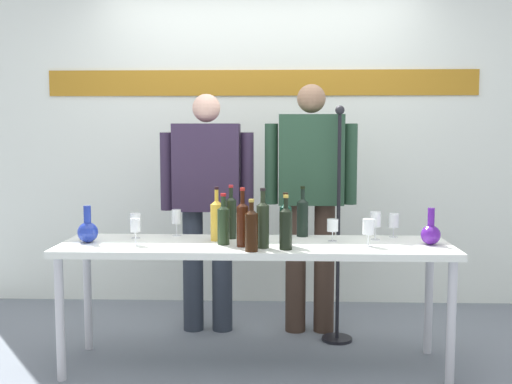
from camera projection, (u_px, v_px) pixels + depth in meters
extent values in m
plane|color=slate|center=(255.00, 366.00, 3.61)|extent=(10.00, 10.00, 0.00)
cube|color=white|center=(262.00, 117.00, 4.88)|extent=(4.84, 0.10, 3.00)
cube|color=#B77C1F|center=(262.00, 83.00, 4.80)|extent=(3.39, 0.01, 0.20)
cube|color=white|center=(255.00, 247.00, 3.54)|extent=(2.26, 0.59, 0.04)
cylinder|color=silver|center=(60.00, 319.00, 3.36)|extent=(0.05, 0.05, 0.69)
cylinder|color=silver|center=(451.00, 324.00, 3.29)|extent=(0.05, 0.05, 0.69)
cylinder|color=silver|center=(88.00, 295.00, 3.85)|extent=(0.05, 0.05, 0.69)
cylinder|color=silver|center=(429.00, 299.00, 3.78)|extent=(0.05, 0.05, 0.69)
sphere|color=#20359E|center=(88.00, 232.00, 3.55)|extent=(0.12, 0.12, 0.12)
cylinder|color=#20359E|center=(87.00, 215.00, 3.54)|extent=(0.04, 0.04, 0.11)
sphere|color=#541B90|center=(431.00, 235.00, 3.48)|extent=(0.11, 0.11, 0.11)
cylinder|color=#541B90|center=(431.00, 217.00, 3.47)|extent=(0.04, 0.04, 0.11)
cylinder|color=#29303B|center=(193.00, 270.00, 4.23)|extent=(0.14, 0.14, 0.84)
cylinder|color=#29303B|center=(222.00, 270.00, 4.22)|extent=(0.14, 0.14, 0.84)
cube|color=#372943|center=(207.00, 167.00, 4.15)|extent=(0.45, 0.22, 0.59)
cylinder|color=#372943|center=(167.00, 171.00, 4.17)|extent=(0.09, 0.09, 0.53)
cylinder|color=#372943|center=(247.00, 172.00, 4.15)|extent=(0.09, 0.09, 0.53)
sphere|color=beige|center=(206.00, 108.00, 4.12)|extent=(0.19, 0.19, 0.19)
cylinder|color=#3C2B21|center=(296.00, 268.00, 4.20)|extent=(0.14, 0.14, 0.89)
cylinder|color=#3C2B21|center=(324.00, 268.00, 4.19)|extent=(0.14, 0.14, 0.89)
cube|color=#294A34|center=(311.00, 160.00, 4.12)|extent=(0.44, 0.22, 0.61)
cylinder|color=#294A34|center=(271.00, 164.00, 4.14)|extent=(0.09, 0.09, 0.55)
cylinder|color=#294A34|center=(350.00, 164.00, 4.12)|extent=(0.09, 0.09, 0.55)
sphere|color=#956F54|center=(311.00, 99.00, 4.08)|extent=(0.19, 0.19, 0.19)
cylinder|color=#232D1C|center=(263.00, 227.00, 3.38)|extent=(0.07, 0.07, 0.24)
cone|color=#232D1C|center=(263.00, 203.00, 3.37)|extent=(0.07, 0.07, 0.03)
cylinder|color=#232D1C|center=(263.00, 198.00, 3.36)|extent=(0.03, 0.03, 0.08)
cylinder|color=black|center=(263.00, 189.00, 3.36)|extent=(0.03, 0.03, 0.02)
cylinder|color=#351408|center=(243.00, 226.00, 3.42)|extent=(0.07, 0.07, 0.23)
cone|color=#351408|center=(243.00, 204.00, 3.41)|extent=(0.07, 0.07, 0.03)
cylinder|color=#351408|center=(243.00, 198.00, 3.41)|extent=(0.02, 0.02, 0.09)
cylinder|color=#B0221B|center=(242.00, 189.00, 3.40)|extent=(0.03, 0.03, 0.02)
cylinder|color=#0F3525|center=(285.00, 226.00, 3.45)|extent=(0.07, 0.07, 0.22)
cone|color=#0F3525|center=(286.00, 205.00, 3.44)|extent=(0.07, 0.07, 0.03)
cylinder|color=#0F3525|center=(286.00, 201.00, 3.44)|extent=(0.03, 0.03, 0.07)
cylinder|color=black|center=(286.00, 194.00, 3.43)|extent=(0.03, 0.03, 0.02)
cylinder|color=black|center=(286.00, 231.00, 3.33)|extent=(0.07, 0.07, 0.21)
cone|color=black|center=(286.00, 209.00, 3.32)|extent=(0.07, 0.07, 0.03)
cylinder|color=black|center=(286.00, 205.00, 3.32)|extent=(0.02, 0.02, 0.08)
cylinder|color=gold|center=(286.00, 196.00, 3.32)|extent=(0.03, 0.03, 0.02)
cylinder|color=gold|center=(217.00, 222.00, 3.61)|extent=(0.07, 0.07, 0.22)
cone|color=gold|center=(217.00, 202.00, 3.60)|extent=(0.07, 0.07, 0.03)
cylinder|color=gold|center=(217.00, 197.00, 3.59)|extent=(0.02, 0.02, 0.09)
cylinder|color=black|center=(216.00, 188.00, 3.59)|extent=(0.03, 0.03, 0.02)
cylinder|color=#1F311B|center=(223.00, 227.00, 3.49)|extent=(0.07, 0.07, 0.20)
cone|color=#1F311B|center=(223.00, 207.00, 3.47)|extent=(0.07, 0.07, 0.03)
cylinder|color=#1F311B|center=(223.00, 203.00, 3.47)|extent=(0.03, 0.03, 0.07)
cylinder|color=#B1191B|center=(223.00, 195.00, 3.47)|extent=(0.03, 0.03, 0.02)
cylinder|color=black|center=(231.00, 219.00, 3.68)|extent=(0.06, 0.06, 0.23)
cone|color=black|center=(231.00, 198.00, 3.67)|extent=(0.06, 0.06, 0.03)
cylinder|color=black|center=(231.00, 194.00, 3.67)|extent=(0.02, 0.02, 0.08)
cylinder|color=#B42025|center=(231.00, 186.00, 3.66)|extent=(0.03, 0.03, 0.02)
cylinder|color=black|center=(302.00, 219.00, 3.75)|extent=(0.07, 0.07, 0.21)
cone|color=black|center=(303.00, 200.00, 3.74)|extent=(0.07, 0.07, 0.03)
cylinder|color=black|center=(303.00, 195.00, 3.74)|extent=(0.02, 0.02, 0.08)
cylinder|color=black|center=(303.00, 188.00, 3.73)|extent=(0.03, 0.03, 0.02)
cylinder|color=black|center=(251.00, 233.00, 3.28)|extent=(0.07, 0.07, 0.21)
cone|color=black|center=(251.00, 211.00, 3.27)|extent=(0.07, 0.07, 0.03)
cylinder|color=black|center=(251.00, 208.00, 3.27)|extent=(0.03, 0.03, 0.06)
cylinder|color=gold|center=(251.00, 201.00, 3.27)|extent=(0.03, 0.03, 0.02)
cylinder|color=white|center=(136.00, 238.00, 3.70)|extent=(0.06, 0.06, 0.00)
cylinder|color=white|center=(136.00, 232.00, 3.69)|extent=(0.01, 0.01, 0.07)
cylinder|color=white|center=(135.00, 220.00, 3.69)|extent=(0.07, 0.07, 0.08)
cylinder|color=white|center=(177.00, 236.00, 3.78)|extent=(0.05, 0.05, 0.00)
cylinder|color=white|center=(176.00, 229.00, 3.78)|extent=(0.01, 0.01, 0.07)
cylinder|color=white|center=(176.00, 217.00, 3.77)|extent=(0.06, 0.06, 0.09)
cylinder|color=white|center=(136.00, 244.00, 3.49)|extent=(0.06, 0.06, 0.00)
cylinder|color=white|center=(136.00, 238.00, 3.49)|extent=(0.01, 0.01, 0.07)
cylinder|color=white|center=(135.00, 225.00, 3.48)|extent=(0.06, 0.06, 0.08)
cylinder|color=white|center=(332.00, 241.00, 3.60)|extent=(0.05, 0.05, 0.00)
cylinder|color=white|center=(332.00, 236.00, 3.59)|extent=(0.01, 0.01, 0.06)
cylinder|color=white|center=(333.00, 225.00, 3.59)|extent=(0.07, 0.07, 0.07)
cylinder|color=white|center=(375.00, 239.00, 3.65)|extent=(0.06, 0.06, 0.00)
cylinder|color=white|center=(375.00, 233.00, 3.64)|extent=(0.01, 0.01, 0.08)
cylinder|color=white|center=(375.00, 219.00, 3.64)|extent=(0.06, 0.06, 0.09)
cylinder|color=white|center=(393.00, 237.00, 3.74)|extent=(0.05, 0.05, 0.00)
cylinder|color=white|center=(393.00, 232.00, 3.74)|extent=(0.01, 0.01, 0.06)
cylinder|color=white|center=(394.00, 221.00, 3.73)|extent=(0.06, 0.06, 0.09)
cylinder|color=white|center=(368.00, 246.00, 3.45)|extent=(0.05, 0.05, 0.00)
cylinder|color=white|center=(368.00, 240.00, 3.44)|extent=(0.01, 0.01, 0.06)
cylinder|color=white|center=(368.00, 227.00, 3.44)|extent=(0.07, 0.07, 0.09)
cylinder|color=black|center=(337.00, 339.00, 4.04)|extent=(0.20, 0.20, 0.02)
cylinder|color=black|center=(338.00, 230.00, 3.97)|extent=(0.02, 0.02, 1.49)
sphere|color=#232328|center=(340.00, 110.00, 3.90)|extent=(0.06, 0.06, 0.06)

